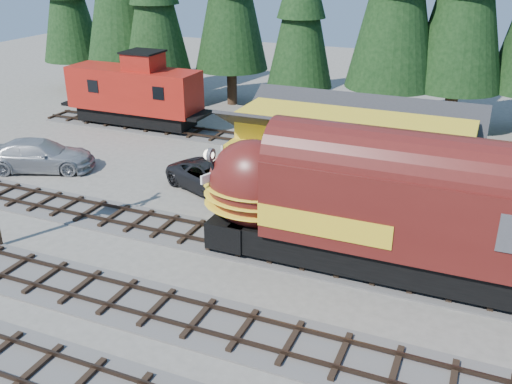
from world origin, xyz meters
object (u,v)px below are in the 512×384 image
at_px(pickup_truck_b, 40,155).
at_px(caboose, 135,93).
at_px(pickup_truck_a, 212,178).
at_px(depot, 351,151).
at_px(locomotive, 396,216).

bearing_deg(pickup_truck_b, caboose, -23.78).
bearing_deg(pickup_truck_a, caboose, 73.97).
bearing_deg(caboose, depot, -22.13).
relative_size(locomotive, pickup_truck_b, 2.71).
height_order(caboose, pickup_truck_a, caboose).
bearing_deg(depot, pickup_truck_b, -172.13).
relative_size(caboose, pickup_truck_a, 1.78).
distance_m(depot, locomotive, 7.39).
xyz_separation_m(depot, caboose, (-18.45, 7.50, -0.32)).
height_order(depot, caboose, caboose).
relative_size(locomotive, caboose, 1.73).
bearing_deg(depot, caboose, 157.87).
bearing_deg(pickup_truck_b, locomotive, -122.23).
relative_size(depot, pickup_truck_a, 2.23).
bearing_deg(locomotive, pickup_truck_b, 170.02).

